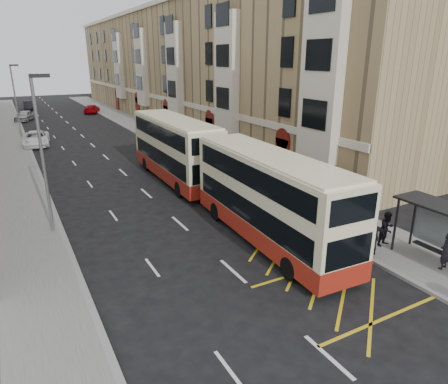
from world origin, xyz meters
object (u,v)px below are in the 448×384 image
car_silver (25,116)px  car_dark (29,106)px  double_decker_front (269,198)px  white_van (36,139)px  pedestrian_mid (387,229)px  car_red (92,109)px  pedestrian_near (445,251)px  pedestrian_far (373,236)px  street_lamp_far (16,97)px  street_lamp_near (42,148)px  double_decker_rear (175,149)px

car_silver → car_dark: (1.49, 13.91, 0.01)m
double_decker_front → white_van: size_ratio=2.12×
pedestrian_mid → car_dark: size_ratio=0.36×
car_red → pedestrian_near: bearing=114.4°
pedestrian_near → white_van: bearing=-81.0°
pedestrian_near → pedestrian_far: (-1.65, 2.44, 0.07)m
pedestrian_far → pedestrian_mid: bearing=-131.1°
pedestrian_mid → car_dark: (-11.38, 67.62, -0.23)m
street_lamp_far → car_dark: 28.41m
pedestrian_mid → car_silver: pedestrian_mid is taller
pedestrian_mid → car_red: bearing=88.4°
street_lamp_near → car_dark: (2.64, 58.02, -3.85)m
street_lamp_far → car_red: bearing=57.9°
street_lamp_near → street_lamp_far: bearing=90.0°
street_lamp_near → car_silver: street_lamp_near is taller
double_decker_rear → pedestrian_far: 16.29m
double_decker_rear → pedestrian_near: size_ratio=7.07×
double_decker_front → double_decker_rear: size_ratio=0.97×
double_decker_front → car_red: (2.14, 54.57, -1.61)m
pedestrian_near → pedestrian_far: pedestrian_far is taller
white_van → car_silver: 19.52m
street_lamp_near → white_van: street_lamp_near is taller
street_lamp_near → car_red: (11.55, 48.41, -3.94)m
street_lamp_far → pedestrian_near: street_lamp_far is taller
pedestrian_near → pedestrian_far: size_ratio=0.93×
street_lamp_near → pedestrian_far: 16.52m
street_lamp_far → car_dark: size_ratio=1.68×
white_van → car_red: bearing=72.7°
street_lamp_near → car_silver: bearing=88.5°
pedestrian_near → street_lamp_far: bearing=-81.9°
street_lamp_far → car_red: (11.55, 18.41, -3.94)m
car_silver → car_dark: 13.99m
pedestrian_mid → white_van: bearing=106.6°
pedestrian_near → car_red: bearing=-98.0°
pedestrian_near → car_red: size_ratio=0.35×
double_decker_rear → car_dark: size_ratio=2.47×
street_lamp_near → pedestrian_far: street_lamp_near is taller
pedestrian_mid → car_dark: pedestrian_mid is taller
white_van → car_dark: 33.46m
pedestrian_near → pedestrian_mid: (-0.34, 2.78, 0.04)m
street_lamp_far → pedestrian_far: bearing=-72.4°
pedestrian_near → car_red: (-2.80, 60.79, -0.28)m
pedestrian_far → car_silver: size_ratio=0.39×
double_decker_rear → car_dark: (-6.73, 52.08, -1.60)m
pedestrian_near → car_silver: size_ratio=0.37×
pedestrian_near → white_van: (-13.20, 36.98, -0.23)m
car_dark → pedestrian_near: bearing=-78.3°
street_lamp_far → car_silver: (1.15, 14.12, -3.86)m
pedestrian_far → street_lamp_near: bearing=-3.8°
double_decker_front → street_lamp_near: bearing=149.4°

